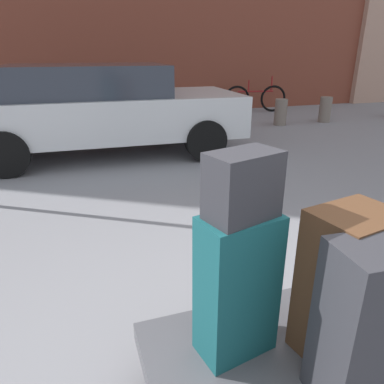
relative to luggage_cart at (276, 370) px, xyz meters
name	(u,v)px	position (x,y,z in m)	size (l,w,h in m)	color
luggage_cart	(276,370)	(0.00, 0.00, 0.00)	(1.14, 0.85, 0.34)	#4C4C51
suitcase_teal_front_left	(237,287)	(-0.15, 0.13, 0.40)	(0.33, 0.20, 0.67)	#144C51
suitcase_charcoal_rear_right	(377,326)	(0.23, -0.26, 0.41)	(0.41, 0.24, 0.68)	#2D2D33
suitcase_brown_center	(345,286)	(0.28, -0.03, 0.42)	(0.35, 0.27, 0.69)	#51331E
duffel_bag_charcoal_topmost_pile	(243,186)	(-0.15, 0.13, 0.87)	(0.28, 0.17, 0.27)	#2D2D33
parked_car	(102,108)	(-0.26, 4.99, 0.49)	(4.37, 2.06, 1.42)	silver
bicycle_leaning	(255,98)	(4.17, 8.13, 0.10)	(1.74, 0.41, 0.96)	black
bollard_kerb_near	(223,116)	(2.39, 6.24, 0.03)	(0.28, 0.28, 0.59)	#72665B
bollard_kerb_mid	(281,112)	(3.83, 6.24, 0.03)	(0.28, 0.28, 0.59)	#72665B
bollard_kerb_far	(325,110)	(5.06, 6.24, 0.03)	(0.28, 0.28, 0.59)	#72665B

